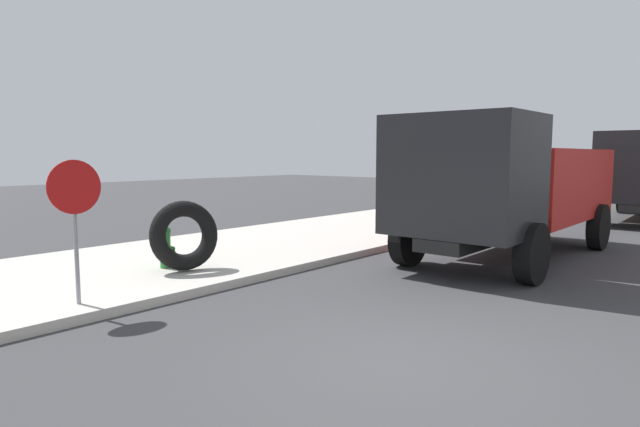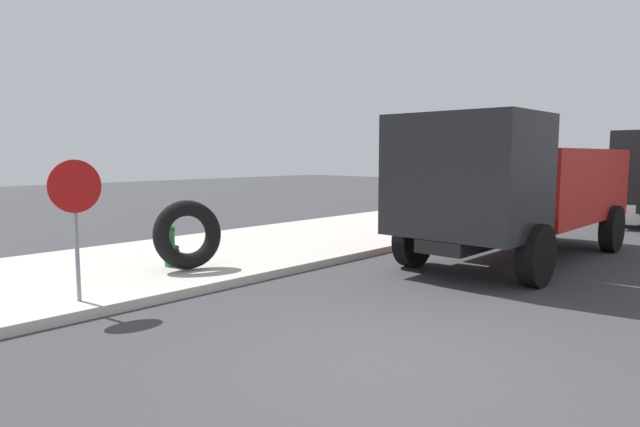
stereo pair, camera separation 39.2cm
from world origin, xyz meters
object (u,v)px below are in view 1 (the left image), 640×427
(fire_hydrant, at_px, (165,245))
(stop_sign, at_px, (75,205))
(loose_tire, at_px, (184,235))
(dump_truck_red, at_px, (509,185))

(fire_hydrant, relative_size, stop_sign, 0.39)
(loose_tire, distance_m, stop_sign, 2.53)
(loose_tire, distance_m, dump_truck_red, 6.96)
(loose_tire, height_order, dump_truck_red, dump_truck_red)
(stop_sign, xyz_separation_m, dump_truck_red, (8.12, -3.00, 0.04))
(stop_sign, relative_size, dump_truck_red, 0.29)
(fire_hydrant, xyz_separation_m, stop_sign, (-2.21, -1.21, 0.99))
(fire_hydrant, distance_m, stop_sign, 2.71)
(loose_tire, height_order, stop_sign, stop_sign)
(loose_tire, xyz_separation_m, stop_sign, (-2.30, -0.73, 0.77))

